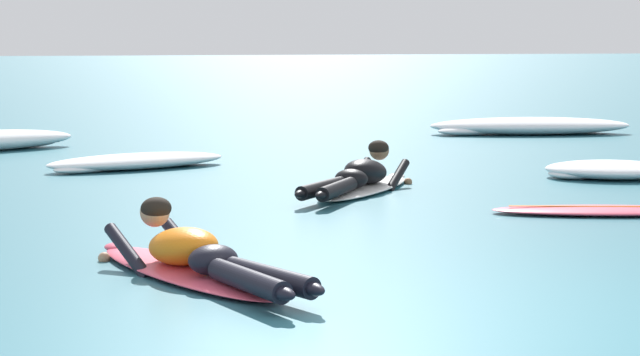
% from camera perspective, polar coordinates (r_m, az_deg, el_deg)
% --- Properties ---
extents(ground_plane, '(120.00, 120.00, 0.00)m').
position_cam_1_polar(ground_plane, '(16.50, -2.09, 1.28)').
color(ground_plane, '#2D6B7A').
extents(surfer_near, '(1.45, 2.50, 0.55)m').
position_cam_1_polar(surfer_near, '(8.11, -5.97, -3.80)').
color(surfer_near, '#E54C66').
rests_on(surfer_near, ground).
extents(surfer_far, '(1.73, 2.31, 0.53)m').
position_cam_1_polar(surfer_far, '(12.29, 1.90, -0.05)').
color(surfer_far, white).
rests_on(surfer_far, ground).
extents(drifting_surfboard, '(2.12, 0.95, 0.16)m').
position_cam_1_polar(drifting_surfboard, '(11.19, 13.41, -1.49)').
color(drifting_surfboard, '#E54C66').
rests_on(drifting_surfboard, ground).
extents(whitewater_front, '(2.32, 1.41, 0.18)m').
position_cam_1_polar(whitewater_front, '(14.58, -8.63, 0.78)').
color(whitewater_front, white).
rests_on(whitewater_front, ground).
extents(whitewater_mid_right, '(3.29, 1.39, 0.27)m').
position_cam_1_polar(whitewater_mid_right, '(19.41, 9.87, 2.42)').
color(whitewater_mid_right, white).
rests_on(whitewater_mid_right, ground).
extents(whitewater_back, '(1.68, 1.35, 0.20)m').
position_cam_1_polar(whitewater_back, '(13.89, 13.56, 0.37)').
color(whitewater_back, white).
rests_on(whitewater_back, ground).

